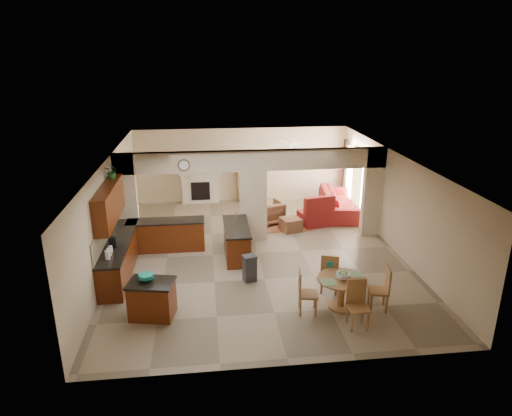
{
  "coord_description": "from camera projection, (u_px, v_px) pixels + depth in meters",
  "views": [
    {
      "loc": [
        -1.43,
        -11.92,
        5.53
      ],
      "look_at": [
        -0.0,
        0.3,
        1.27
      ],
      "focal_mm": 32.0,
      "sensor_mm": 36.0,
      "label": 1
    }
  ],
  "objects": [
    {
      "name": "fireplace",
      "position": [
        200.0,
        187.0,
        17.31
      ],
      "size": [
        1.6,
        0.35,
        1.2
      ],
      "color": "beige",
      "rests_on": "floor"
    },
    {
      "name": "plant",
      "position": [
        112.0,
        171.0,
        11.84
      ],
      "size": [
        0.44,
        0.42,
        0.39
      ],
      "primitive_type": "imported",
      "rotation": [
        0.0,
        0.0,
        -0.42
      ],
      "color": "#124613",
      "rests_on": "upper_cabinets"
    },
    {
      "name": "trash_can",
      "position": [
        250.0,
        269.0,
        11.47
      ],
      "size": [
        0.36,
        0.33,
        0.64
      ],
      "primitive_type": "cube",
      "rotation": [
        0.0,
        0.0,
        0.28
      ],
      "color": "#2D2D30",
      "rests_on": "floor"
    },
    {
      "name": "sofa",
      "position": [
        339.0,
        202.0,
        16.28
      ],
      "size": [
        2.92,
        1.45,
        0.82
      ],
      "primitive_type": "imported",
      "rotation": [
        0.0,
        0.0,
        1.44
      ],
      "color": "maroon",
      "rests_on": "floor"
    },
    {
      "name": "wall_left",
      "position": [
        110.0,
        213.0,
        12.26
      ],
      "size": [
        0.0,
        10.0,
        10.0
      ],
      "primitive_type": "plane",
      "rotation": [
        1.57,
        0.0,
        1.57
      ],
      "color": "#C8B192",
      "rests_on": "floor"
    },
    {
      "name": "wall_clock",
      "position": [
        184.0,
        165.0,
        12.93
      ],
      "size": [
        0.34,
        0.03,
        0.34
      ],
      "primitive_type": "cylinder",
      "rotation": [
        1.57,
        0.0,
        0.0
      ],
      "color": "#4D3519",
      "rests_on": "partition_header"
    },
    {
      "name": "partition_right_pier",
      "position": [
        373.0,
        192.0,
        14.04
      ],
      "size": [
        0.6,
        0.25,
        2.8
      ],
      "primitive_type": "cube",
      "color": "#C8B192",
      "rests_on": "floor"
    },
    {
      "name": "peninsula",
      "position": [
        237.0,
        241.0,
        12.83
      ],
      "size": [
        0.7,
        1.85,
        0.91
      ],
      "color": "#401907",
      "rests_on": "floor"
    },
    {
      "name": "drape_b_right",
      "position": [
        345.0,
        170.0,
        17.51
      ],
      "size": [
        0.1,
        0.28,
        2.3
      ],
      "primitive_type": "cube",
      "color": "#402419",
      "rests_on": "wall_right"
    },
    {
      "name": "rug",
      "position": [
        285.0,
        225.0,
        15.25
      ],
      "size": [
        1.6,
        1.3,
        0.01
      ],
      "primitive_type": "cube",
      "color": "#995937",
      "rests_on": "floor"
    },
    {
      "name": "drape_b_left",
      "position": [
        355.0,
        178.0,
        16.38
      ],
      "size": [
        0.1,
        0.28,
        2.3
      ],
      "primitive_type": "cube",
      "color": "#402419",
      "rests_on": "wall_right"
    },
    {
      "name": "window_a",
      "position": [
        366.0,
        186.0,
        15.35
      ],
      "size": [
        0.02,
        0.9,
        1.9
      ],
      "primitive_type": "cube",
      "color": "white",
      "rests_on": "wall_right"
    },
    {
      "name": "ceiling",
      "position": [
        257.0,
        158.0,
        12.24
      ],
      "size": [
        10.0,
        10.0,
        0.0
      ],
      "primitive_type": "plane",
      "rotation": [
        3.14,
        0.0,
        0.0
      ],
      "color": "white",
      "rests_on": "wall_back"
    },
    {
      "name": "chair_west",
      "position": [
        304.0,
        290.0,
        10.0
      ],
      "size": [
        0.48,
        0.48,
        1.02
      ],
      "rotation": [
        0.0,
        0.0,
        1.42
      ],
      "color": "olive",
      "rests_on": "floor"
    },
    {
      "name": "partition_center_pier",
      "position": [
        253.0,
        206.0,
        13.73
      ],
      "size": [
        0.8,
        0.25,
        2.2
      ],
      "primitive_type": "cube",
      "color": "#C8B192",
      "rests_on": "floor"
    },
    {
      "name": "teal_bowl",
      "position": [
        146.0,
        277.0,
        9.8
      ],
      "size": [
        0.32,
        0.32,
        0.15
      ],
      "primitive_type": "cylinder",
      "color": "#159580",
      "rests_on": "kitchen_island"
    },
    {
      "name": "ceiling_fan",
      "position": [
        291.0,
        144.0,
        15.3
      ],
      "size": [
        1.0,
        1.0,
        0.1
      ],
      "primitive_type": "cylinder",
      "color": "white",
      "rests_on": "ceiling"
    },
    {
      "name": "wall_front",
      "position": [
        291.0,
        299.0,
        8.0
      ],
      "size": [
        8.0,
        0.0,
        8.0
      ],
      "primitive_type": "plane",
      "rotation": [
        -1.57,
        0.0,
        0.0
      ],
      "color": "#C8B192",
      "rests_on": "floor"
    },
    {
      "name": "kitchen_island",
      "position": [
        152.0,
        299.0,
        9.9
      ],
      "size": [
        1.09,
        0.87,
        0.84
      ],
      "rotation": [
        0.0,
        0.0,
        -0.2
      ],
      "color": "#401907",
      "rests_on": "floor"
    },
    {
      "name": "glazed_door",
      "position": [
        358.0,
        184.0,
        16.2
      ],
      "size": [
        0.02,
        0.7,
        2.1
      ],
      "primitive_type": "cube",
      "color": "white",
      "rests_on": "wall_right"
    },
    {
      "name": "drape_a_right",
      "position": [
        359.0,
        182.0,
        15.91
      ],
      "size": [
        0.1,
        0.28,
        2.3
      ],
      "primitive_type": "cube",
      "color": "#402419",
      "rests_on": "wall_right"
    },
    {
      "name": "armchair",
      "position": [
        270.0,
        212.0,
        15.37
      ],
      "size": [
        1.03,
        1.04,
        0.73
      ],
      "primitive_type": "imported",
      "rotation": [
        0.0,
        0.0,
        3.53
      ],
      "color": "maroon",
      "rests_on": "floor"
    },
    {
      "name": "chair_east",
      "position": [
        383.0,
        287.0,
        10.13
      ],
      "size": [
        0.49,
        0.49,
        1.02
      ],
      "rotation": [
        0.0,
        0.0,
        4.52
      ],
      "color": "olive",
      "rests_on": "floor"
    },
    {
      "name": "partition_header",
      "position": [
        253.0,
        160.0,
        13.27
      ],
      "size": [
        8.0,
        0.25,
        0.6
      ],
      "primitive_type": "cube",
      "color": "#C8B192",
      "rests_on": "partition_center_pier"
    },
    {
      "name": "fruit_bowl",
      "position": [
        343.0,
        276.0,
        10.04
      ],
      "size": [
        0.32,
        0.32,
        0.17
      ],
      "primitive_type": "cylinder",
      "color": "#62AB24",
      "rests_on": "dining_table"
    },
    {
      "name": "window_b",
      "position": [
        350.0,
        173.0,
        16.95
      ],
      "size": [
        0.02,
        0.9,
        1.9
      ],
      "primitive_type": "cube",
      "color": "white",
      "rests_on": "wall_right"
    },
    {
      "name": "kitchen_counter",
      "position": [
        140.0,
        247.0,
        12.41
      ],
      "size": [
        2.52,
        3.29,
        1.48
      ],
      "color": "#401907",
      "rests_on": "floor"
    },
    {
      "name": "floor",
      "position": [
        257.0,
        253.0,
        13.15
      ],
      "size": [
        10.0,
        10.0,
        0.0
      ],
      "primitive_type": "plane",
      "color": "gray",
      "rests_on": "ground"
    },
    {
      "name": "dining_table",
      "position": [
        341.0,
        288.0,
        10.2
      ],
      "size": [
        1.1,
        1.1,
        0.75
      ],
      "color": "olive",
      "rests_on": "floor"
    },
    {
      "name": "drape_a_left",
      "position": [
        371.0,
        191.0,
        14.79
      ],
      "size": [
        0.1,
        0.28,
        2.3
      ],
      "primitive_type": "cube",
      "color": "#402419",
      "rests_on": "wall_right"
    },
    {
      "name": "chaise",
      "position": [
        316.0,
        218.0,
        15.3
      ],
      "size": [
        1.23,
        1.08,
        0.42
      ],
      "primitive_type": "cube",
      "rotation": [
        0.0,
        0.0,
        0.23
      ],
      "color": "maroon",
      "rests_on": "floor"
    },
    {
      "name": "ottoman",
      "position": [
        291.0,
        224.0,
        14.73
      ],
      "size": [
        0.73,
        0.73,
        0.43
      ],
      "primitive_type": "cube",
      "rotation": [
        0.0,
        0.0,
        0.29
      ],
      "color": "maroon",
      "rests_on": "floor"
    },
    {
      "name": "wall_right",
      "position": [
        395.0,
        202.0,
        13.13
      ],
      "size": [
        0.0,
        10.0,
        10.0
      ],
      "primitive_type": "plane",
      "rotation": [
        1.57,
        0.0,
        -1.57
      ],
      "color": "#C8B192",
      "rests_on": "floor"
    },
    {
      "name": "upper_cabinets",
      "position": [
        109.0,
        204.0,
        11.36
      ],
      "size": [
        0.35,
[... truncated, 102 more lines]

